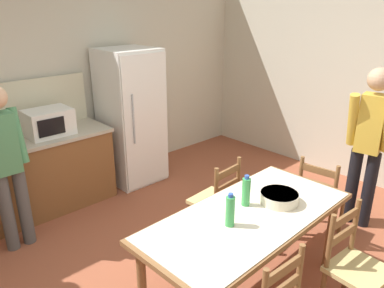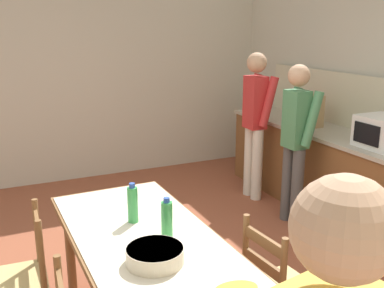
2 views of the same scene
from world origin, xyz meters
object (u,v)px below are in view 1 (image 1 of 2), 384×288
Objects in this scene: refrigerator at (131,117)px; chair_head_end at (320,199)px; chair_side_near_right at (354,267)px; person_at_counter at (6,161)px; bottle_off_centre at (246,191)px; serving_bowl at (279,197)px; microwave at (49,122)px; dining_table at (248,223)px; bottle_near_centre at (230,211)px; chair_side_far_right at (216,201)px; person_by_table at (368,141)px.

chair_head_end is at bearing -76.32° from refrigerator.
person_at_counter is at bearing 124.31° from chair_side_near_right.
bottle_off_centre reaches higher than serving_bowl.
microwave is at bearing 107.65° from serving_bowl.
dining_table is 0.87m from chair_side_near_right.
refrigerator is 2.66m from bottle_near_centre.
serving_bowl is 0.77m from chair_side_near_right.
refrigerator is 1.86m from chair_side_far_right.
chair_head_end is at bearing 134.63° from chair_side_far_right.
bottle_off_centre is 2.28m from person_at_counter.
dining_table is 1.81m from person_by_table.
chair_side_far_right is 2.09m from person_at_counter.
microwave reaches higher than bottle_off_centre.
bottle_near_centre is at bearing 84.20° from chair_head_end.
person_by_table reaches higher than chair_head_end.
microwave is 3.11m from chair_head_end.
chair_head_end is at bearing 0.97° from bottle_near_centre.
person_by_table is at bearing 26.50° from chair_side_near_right.
bottle_off_centre is at bearing 58.29° from chair_side_far_right.
chair_side_far_right is at bearing 95.22° from chair_side_near_right.
refrigerator reaches higher than serving_bowl.
serving_bowl is 2.55m from person_at_counter.
chair_side_near_right is 1.00× the size of chair_head_end.
microwave is 0.85m from person_at_counter.
serving_bowl is at bearing -14.24° from person_by_table.
microwave is 2.50m from bottle_off_centre.
chair_side_near_right is 0.54× the size of person_at_counter.
refrigerator is at bearing 6.92° from chair_head_end.
person_by_table is (1.68, -0.27, 0.08)m from bottle_off_centre.
person_by_table is (2.01, -0.15, 0.08)m from bottle_near_centre.
bottle_near_centre is at bearing -160.83° from bottle_off_centre.
refrigerator is 2.59m from serving_bowl.
chair_head_end is (1.72, -2.52, -0.63)m from microwave.
person_by_table is at bearing -3.96° from serving_bowl.
person_at_counter is (-1.15, 2.02, 0.25)m from dining_table.
microwave is 0.30× the size of person_at_counter.
bottle_near_centre is at bearing -14.64° from person_by_table.
refrigerator reaches higher than person_at_counter.
refrigerator is at bearing 76.22° from dining_table.
microwave is 0.28× the size of person_by_table.
chair_head_end is 0.54× the size of person_at_counter.
bottle_near_centre is 0.30× the size of chair_side_far_right.
dining_table is at bearing 84.18° from chair_head_end.
refrigerator is 2.61m from chair_head_end.
bottle_off_centre is (-0.53, -2.41, -0.00)m from refrigerator.
person_at_counter is 3.65m from person_by_table.
refrigerator is at bearing 77.68° from bottle_off_centre.
person_at_counter reaches higher than microwave.
serving_bowl is at bearing 103.59° from chair_side_near_right.
chair_side_far_right is 1.44m from chair_side_near_right.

